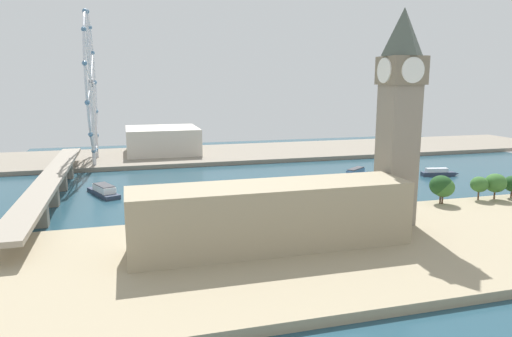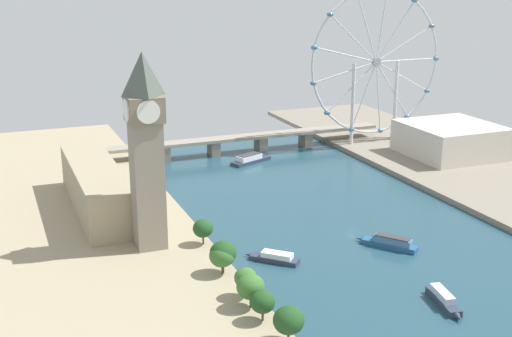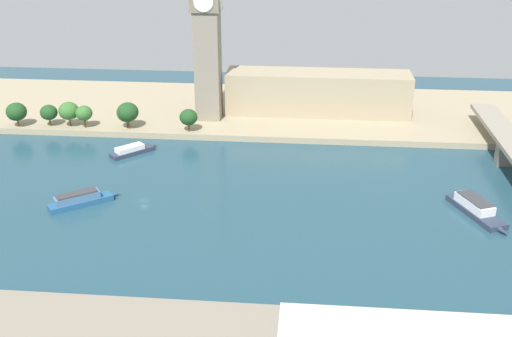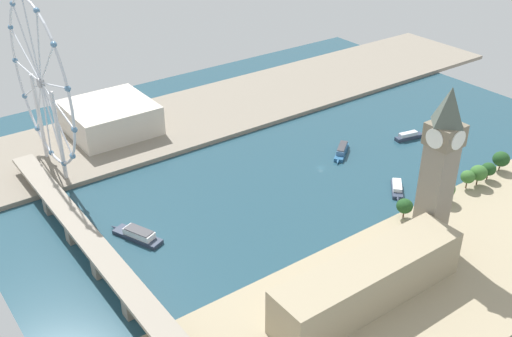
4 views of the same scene
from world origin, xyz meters
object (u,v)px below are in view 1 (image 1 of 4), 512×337
object	(u,v)px
clock_tower	(399,115)
parliament_block	(271,216)
ferris_wheel	(91,84)
tour_boat_2	(393,194)
riverside_hall	(162,140)
tour_boat_3	(355,173)
river_bridge	(51,182)
tour_boat_0	(103,191)
tour_boat_1	(438,173)

from	to	relation	value
clock_tower	parliament_block	xyz separation A→B (m)	(-13.39, 56.38, -32.58)
ferris_wheel	tour_boat_2	size ratio (longest dim) A/B	5.25
riverside_hall	tour_boat_3	size ratio (longest dim) A/B	2.20
ferris_wheel	river_bridge	distance (m)	107.57
tour_boat_2	tour_boat_3	size ratio (longest dim) A/B	0.79
ferris_wheel	parliament_block	bearing A→B (deg)	-161.25
clock_tower	river_bridge	distance (m)	173.82
clock_tower	tour_boat_3	world-z (taller)	clock_tower
clock_tower	ferris_wheel	xyz separation A→B (m)	(187.84, 124.70, 10.76)
parliament_block	tour_boat_3	xyz separation A→B (m)	(112.77, -90.87, -11.72)
tour_boat_2	tour_boat_0	bearing A→B (deg)	-63.22
riverside_hall	tour_boat_1	xyz separation A→B (m)	(-127.14, -162.99, -10.99)
ferris_wheel	tour_boat_2	world-z (taller)	ferris_wheel
river_bridge	tour_boat_2	world-z (taller)	river_bridge
clock_tower	river_bridge	xyz separation A→B (m)	(93.49, 141.50, -38.08)
riverside_hall	tour_boat_1	bearing A→B (deg)	-127.96
tour_boat_1	clock_tower	bearing A→B (deg)	-123.34
parliament_block	ferris_wheel	bearing A→B (deg)	18.75
riverside_hall	tour_boat_2	size ratio (longest dim) A/B	2.77
ferris_wheel	tour_boat_0	world-z (taller)	ferris_wheel
tour_boat_0	tour_boat_2	xyz separation A→B (m)	(-46.69, -145.09, -0.64)
ferris_wheel	tour_boat_1	world-z (taller)	ferris_wheel
parliament_block	tour_boat_1	xyz separation A→B (m)	(101.55, -144.11, -11.94)
riverside_hall	river_bridge	world-z (taller)	riverside_hall
clock_tower	tour_boat_1	xyz separation A→B (m)	(88.17, -87.73, -44.52)
parliament_block	tour_boat_2	bearing A→B (deg)	-55.11
riverside_hall	river_bridge	bearing A→B (deg)	151.46
clock_tower	tour_boat_0	distance (m)	155.10
riverside_hall	tour_boat_0	distance (m)	129.55
tour_boat_1	tour_boat_2	size ratio (longest dim) A/B	1.24
parliament_block	river_bridge	distance (m)	136.74
riverside_hall	tour_boat_3	bearing A→B (deg)	-136.57
clock_tower	tour_boat_3	distance (m)	114.14
parliament_block	tour_boat_2	distance (m)	104.80
tour_boat_0	tour_boat_1	size ratio (longest dim) A/B	1.31
tour_boat_1	ferris_wheel	bearing A→B (deg)	166.39
river_bridge	clock_tower	bearing A→B (deg)	-123.45
clock_tower	riverside_hall	size ratio (longest dim) A/B	1.51
clock_tower	tour_boat_3	xyz separation A→B (m)	(99.38, -34.49, -44.30)
clock_tower	tour_boat_2	bearing A→B (deg)	-32.13
tour_boat_1	tour_boat_3	size ratio (longest dim) A/B	0.98
clock_tower	tour_boat_0	xyz separation A→B (m)	(92.84, 116.10, -44.25)
clock_tower	tour_boat_0	bearing A→B (deg)	51.35
tour_boat_2	tour_boat_1	bearing A→B (deg)	170.19
river_bridge	tour_boat_1	size ratio (longest dim) A/B	8.32
parliament_block	tour_boat_1	world-z (taller)	parliament_block
parliament_block	ferris_wheel	size ratio (longest dim) A/B	0.92
tour_boat_3	parliament_block	bearing A→B (deg)	14.19
tour_boat_0	tour_boat_2	bearing A→B (deg)	-130.43
tour_boat_2	parliament_block	bearing A→B (deg)	-10.49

